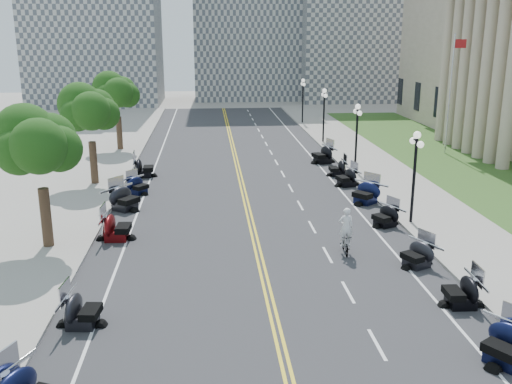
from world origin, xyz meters
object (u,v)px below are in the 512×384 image
object	(u,v)px
flagpole	(450,95)
motorcycle_n_3	(507,343)
bicycle	(345,244)
cyclist_rider	(346,215)

from	to	relation	value
flagpole	motorcycle_n_3	world-z (taller)	flagpole
bicycle	cyclist_rider	xyz separation A→B (m)	(0.00, 0.00, 1.43)
flagpole	motorcycle_n_3	distance (m)	33.58
motorcycle_n_3	bicycle	distance (m)	9.96
motorcycle_n_3	cyclist_rider	world-z (taller)	cyclist_rider
flagpole	bicycle	distance (m)	26.31
motorcycle_n_3	cyclist_rider	xyz separation A→B (m)	(-2.83, 9.54, 1.21)
motorcycle_n_3	bicycle	world-z (taller)	motorcycle_n_3
cyclist_rider	flagpole	bearing A→B (deg)	-122.54
bicycle	cyclist_rider	world-z (taller)	cyclist_rider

